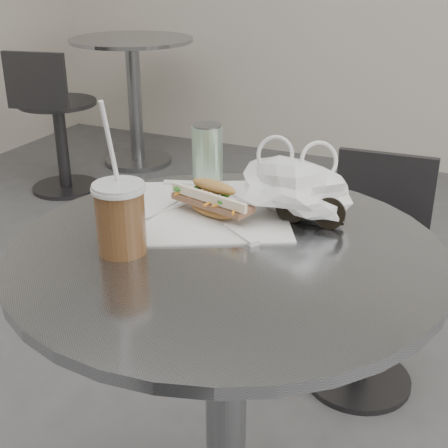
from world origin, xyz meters
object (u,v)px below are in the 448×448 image
at_px(drink_can, 207,153).
at_px(bg_chair, 56,130).
at_px(chair_far, 368,289).
at_px(iced_coffee, 120,217).
at_px(sunglasses, 310,213).
at_px(cafe_table, 226,375).
at_px(bg_table, 134,87).
at_px(banh_mi, 213,200).

bearing_deg(drink_can, bg_chair, 139.12).
height_order(chair_far, iced_coffee, iced_coffee).
xyz_separation_m(chair_far, sunglasses, (-0.02, -0.58, 0.46)).
xyz_separation_m(cafe_table, sunglasses, (0.10, 0.15, 0.30)).
distance_m(bg_chair, drink_can, 2.08).
xyz_separation_m(bg_table, banh_mi, (1.52, -2.10, 0.31)).
height_order(bg_chair, drink_can, drink_can).
relative_size(chair_far, iced_coffee, 2.58).
xyz_separation_m(bg_table, iced_coffee, (1.45, -2.29, 0.34)).
height_order(chair_far, sunglasses, sunglasses).
xyz_separation_m(cafe_table, drink_can, (-0.17, 0.28, 0.34)).
height_order(chair_far, bg_chair, bg_chair).
height_order(banh_mi, iced_coffee, iced_coffee).
bearing_deg(bg_table, sunglasses, -50.26).
distance_m(cafe_table, bg_table, 2.72).
bearing_deg(chair_far, iced_coffee, 68.20).
bearing_deg(cafe_table, sunglasses, 55.83).
bearing_deg(iced_coffee, banh_mi, 68.66).
distance_m(cafe_table, drink_can, 0.47).
height_order(bg_chair, banh_mi, banh_mi).
xyz_separation_m(chair_far, drink_can, (-0.30, -0.45, 0.50)).
bearing_deg(bg_chair, cafe_table, -55.20).
height_order(chair_far, drink_can, drink_can).
height_order(iced_coffee, drink_can, iced_coffee).
bearing_deg(bg_chair, bg_table, 67.57).
distance_m(bg_chair, iced_coffee, 2.35).
height_order(chair_far, banh_mi, banh_mi).
bearing_deg(sunglasses, bg_table, 128.32).
bearing_deg(chair_far, bg_chair, -28.94).
distance_m(chair_far, sunglasses, 0.74).
xyz_separation_m(banh_mi, sunglasses, (0.18, 0.05, -0.01)).
bearing_deg(iced_coffee, sunglasses, 43.65).
height_order(cafe_table, bg_chair, bg_chair).
distance_m(cafe_table, sunglasses, 0.35).
bearing_deg(chair_far, banh_mi, 69.09).
height_order(bg_table, drink_can, drink_can).
xyz_separation_m(bg_table, chair_far, (1.72, -1.47, -0.16)).
bearing_deg(chair_far, cafe_table, 77.16).
bearing_deg(bg_table, iced_coffee, -57.71).
distance_m(bg_table, iced_coffee, 2.73).
bearing_deg(iced_coffee, bg_chair, 132.46).
xyz_separation_m(cafe_table, banh_mi, (-0.08, 0.10, 0.31)).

